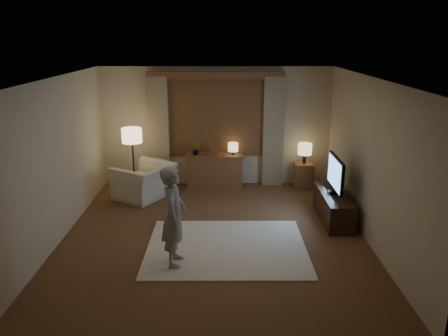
{
  "coord_description": "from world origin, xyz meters",
  "views": [
    {
      "loc": [
        0.16,
        -6.64,
        3.22
      ],
      "look_at": [
        0.17,
        0.6,
        1.01
      ],
      "focal_mm": 35.0,
      "sensor_mm": 36.0,
      "label": 1
    }
  ],
  "objects_px": {
    "side_table": "(303,175)",
    "tv_stand": "(333,207)",
    "armchair": "(144,182)",
    "person": "(174,216)",
    "sideboard": "(215,172)"
  },
  "relations": [
    {
      "from": "armchair",
      "to": "person",
      "type": "bearing_deg",
      "value": 49.15
    },
    {
      "from": "sideboard",
      "to": "armchair",
      "type": "height_order",
      "value": "armchair"
    },
    {
      "from": "side_table",
      "to": "tv_stand",
      "type": "height_order",
      "value": "side_table"
    },
    {
      "from": "side_table",
      "to": "person",
      "type": "distance_m",
      "value": 4.19
    },
    {
      "from": "person",
      "to": "side_table",
      "type": "bearing_deg",
      "value": -34.7
    },
    {
      "from": "armchair",
      "to": "tv_stand",
      "type": "bearing_deg",
      "value": 103.26
    },
    {
      "from": "side_table",
      "to": "tv_stand",
      "type": "relative_size",
      "value": 0.4
    },
    {
      "from": "sideboard",
      "to": "armchair",
      "type": "bearing_deg",
      "value": -154.78
    },
    {
      "from": "sideboard",
      "to": "armchair",
      "type": "distance_m",
      "value": 1.58
    },
    {
      "from": "sideboard",
      "to": "side_table",
      "type": "height_order",
      "value": "sideboard"
    },
    {
      "from": "person",
      "to": "tv_stand",
      "type": "bearing_deg",
      "value": -57.67
    },
    {
      "from": "tv_stand",
      "to": "sideboard",
      "type": "bearing_deg",
      "value": 140.38
    },
    {
      "from": "sideboard",
      "to": "armchair",
      "type": "relative_size",
      "value": 1.11
    },
    {
      "from": "armchair",
      "to": "side_table",
      "type": "xyz_separation_m",
      "value": [
        3.38,
        0.62,
        -0.07
      ]
    },
    {
      "from": "sideboard",
      "to": "tv_stand",
      "type": "relative_size",
      "value": 0.86
    }
  ]
}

